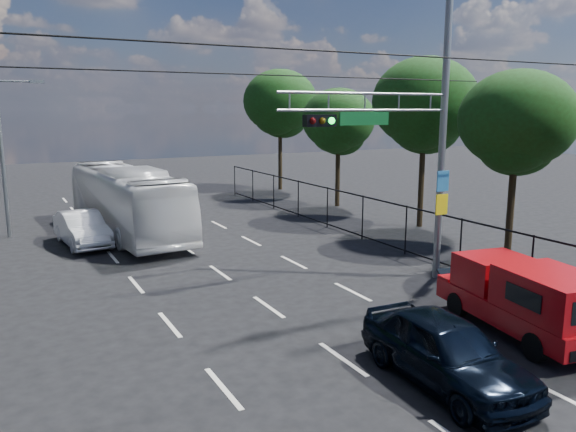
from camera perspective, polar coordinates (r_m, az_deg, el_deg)
lane_markings at (r=22.21m, az=-8.76°, el=-4.40°), size 6.12×38.00×0.01m
signal_mast at (r=18.78m, az=12.77°, el=8.89°), size 6.43×0.39×9.50m
streetlight_left at (r=28.37m, az=-26.75°, el=5.94°), size 2.09×0.22×7.08m
utility_wires at (r=16.69m, az=-3.45°, el=15.77°), size 22.00×5.04×0.74m
fence_right at (r=23.95m, az=10.10°, el=-0.80°), size 0.06×34.03×2.00m
tree_right_b at (r=23.73m, az=22.20°, el=8.27°), size 4.50×4.50×7.31m
tree_right_c at (r=28.37m, az=13.70°, el=10.41°), size 5.10×5.10×8.29m
tree_right_d at (r=33.74m, az=5.15°, el=9.20°), size 4.32×4.32×7.02m
tree_right_e at (r=40.77m, az=-0.80°, el=11.03°), size 5.28×5.28×8.58m
red_pickup at (r=15.88m, az=22.84°, el=-7.54°), size 2.64×5.34×1.91m
navy_hatchback at (r=12.67m, az=15.74°, el=-13.00°), size 2.05×4.55×1.52m
white_bus at (r=27.20m, az=-16.03°, el=1.50°), size 3.46×11.49×3.16m
white_van at (r=25.72m, az=-20.18°, el=-1.20°), size 1.96×4.53×1.45m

